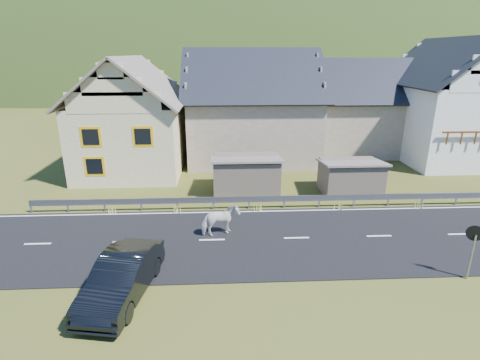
{
  "coord_description": "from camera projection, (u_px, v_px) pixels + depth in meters",
  "views": [
    {
      "loc": [
        -3.45,
        -15.73,
        8.37
      ],
      "look_at": [
        -2.54,
        2.96,
        1.98
      ],
      "focal_mm": 28.0,
      "sensor_mm": 36.0,
      "label": 1
    }
  ],
  "objects": [
    {
      "name": "traffic_mirror",
      "position": [
        474.0,
        240.0,
        14.13
      ],
      "size": [
        0.59,
        0.31,
        2.25
      ],
      "rotation": [
        0.0,
        0.0,
        -0.42
      ],
      "color": "#93969B",
      "rests_on": "ground"
    },
    {
      "name": "shed_right",
      "position": [
        350.0,
        177.0,
        23.29
      ],
      "size": [
        3.8,
        2.9,
        2.2
      ],
      "primitive_type": "cube",
      "color": "#695A4D",
      "rests_on": "ground"
    },
    {
      "name": "horse",
      "position": [
        220.0,
        221.0,
        17.8
      ],
      "size": [
        1.34,
        1.93,
        1.49
      ],
      "primitive_type": "imported",
      "rotation": [
        0.0,
        0.0,
        1.91
      ],
      "color": "silver",
      "rests_on": "road"
    },
    {
      "name": "road",
      "position": [
        296.0,
        238.0,
        17.73
      ],
      "size": [
        60.0,
        7.0,
        0.04
      ],
      "primitive_type": "cube",
      "color": "black",
      "rests_on": "ground"
    },
    {
      "name": "car",
      "position": [
        122.0,
        277.0,
        13.34
      ],
      "size": [
        2.4,
        4.91,
        1.55
      ],
      "primitive_type": "imported",
      "rotation": [
        0.0,
        0.0,
        -0.17
      ],
      "color": "black",
      "rests_on": "ground"
    },
    {
      "name": "ground",
      "position": [
        296.0,
        239.0,
        17.73
      ],
      "size": [
        160.0,
        160.0,
        0.0
      ],
      "primitive_type": "plane",
      "color": "#373E13",
      "rests_on": "ground"
    },
    {
      "name": "house_white",
      "position": [
        451.0,
        96.0,
        30.02
      ],
      "size": [
        8.8,
        10.8,
        9.7
      ],
      "color": "white",
      "rests_on": "ground"
    },
    {
      "name": "mountain",
      "position": [
        238.0,
        110.0,
        194.56
      ],
      "size": [
        440.0,
        280.0,
        260.0
      ],
      "primitive_type": "ellipsoid",
      "color": "#223A17",
      "rests_on": "ground"
    },
    {
      "name": "house_stone_a",
      "position": [
        252.0,
        101.0,
        30.37
      ],
      "size": [
        10.8,
        9.8,
        8.9
      ],
      "color": "tan",
      "rests_on": "ground"
    },
    {
      "name": "conifer_patch",
      "position": [
        57.0,
        60.0,
        117.23
      ],
      "size": [
        76.0,
        50.0,
        28.0
      ],
      "primitive_type": "ellipsoid",
      "color": "black",
      "rests_on": "ground"
    },
    {
      "name": "guardrail",
      "position": [
        284.0,
        199.0,
        21.03
      ],
      "size": [
        28.1,
        0.09,
        0.75
      ],
      "color": "#93969B",
      "rests_on": "ground"
    },
    {
      "name": "house_stone_b",
      "position": [
        363.0,
        102.0,
        32.85
      ],
      "size": [
        9.8,
        8.8,
        8.1
      ],
      "color": "tan",
      "rests_on": "ground"
    },
    {
      "name": "shed_left",
      "position": [
        246.0,
        175.0,
        23.43
      ],
      "size": [
        4.3,
        3.3,
        2.4
      ],
      "primitive_type": "cube",
      "color": "#695A4D",
      "rests_on": "ground"
    },
    {
      "name": "lane_markings",
      "position": [
        296.0,
        238.0,
        17.72
      ],
      "size": [
        60.0,
        6.6,
        0.01
      ],
      "primitive_type": "cube",
      "color": "silver",
      "rests_on": "road"
    },
    {
      "name": "house_cream",
      "position": [
        132.0,
        111.0,
        27.21
      ],
      "size": [
        7.8,
        9.8,
        8.3
      ],
      "color": "beige",
      "rests_on": "ground"
    }
  ]
}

